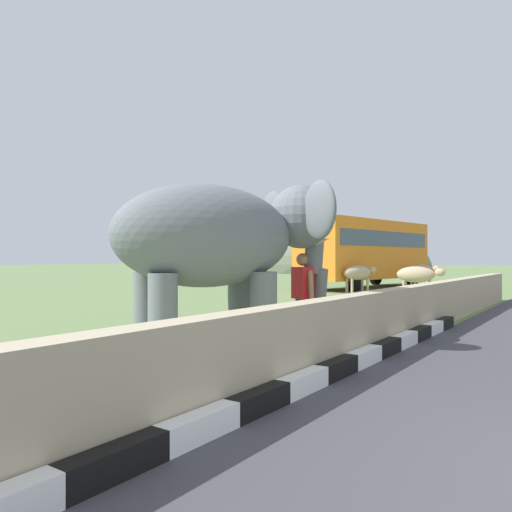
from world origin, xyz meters
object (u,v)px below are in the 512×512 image
(elephant, at_px, (225,239))
(cow_near, at_px, (358,273))
(bus_orange, at_px, (366,248))
(cow_far, at_px, (421,271))
(cow_mid, at_px, (417,275))
(person_handler, at_px, (303,293))

(elephant, distance_m, cow_near, 15.00)
(bus_orange, distance_m, cow_far, 3.25)
(cow_mid, bearing_deg, elephant, -176.09)
(cow_mid, bearing_deg, cow_far, 14.98)
(elephant, height_order, bus_orange, bus_orange)
(elephant, xyz_separation_m, cow_far, (20.11, 2.66, -1.02))
(elephant, height_order, cow_far, elephant)
(elephant, relative_size, cow_mid, 2.07)
(cow_near, height_order, cow_far, same)
(cow_mid, distance_m, cow_far, 6.67)
(elephant, distance_m, cow_far, 20.31)
(cow_near, xyz_separation_m, cow_mid, (-0.80, -2.90, 0.00))
(bus_orange, relative_size, cow_far, 4.93)
(cow_near, distance_m, cow_mid, 3.01)
(person_handler, bearing_deg, cow_near, 19.05)
(person_handler, height_order, cow_near, person_handler)
(bus_orange, xyz_separation_m, cow_near, (-3.68, -1.12, -1.21))
(person_handler, relative_size, bus_orange, 0.17)
(cow_far, bearing_deg, cow_near, 168.23)
(bus_orange, relative_size, cow_near, 5.06)
(person_handler, relative_size, cow_near, 0.88)
(bus_orange, distance_m, cow_mid, 6.14)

